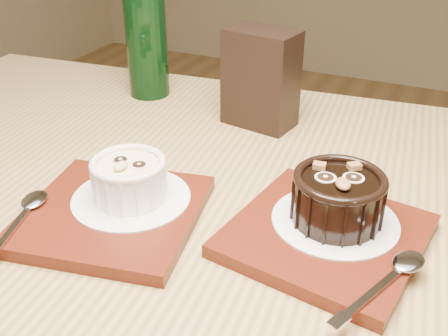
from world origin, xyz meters
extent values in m
cube|color=olive|center=(0.08, -0.10, 0.73)|extent=(1.27, 0.91, 0.04)
cylinder|color=olive|center=(-0.50, 0.20, 0.35)|extent=(0.06, 0.06, 0.71)
cube|color=#561B0E|center=(-0.02, -0.15, 0.76)|extent=(0.21, 0.21, 0.01)
cylinder|color=white|center=(-0.01, -0.13, 0.77)|extent=(0.13, 0.13, 0.00)
cylinder|color=white|center=(-0.01, -0.13, 0.79)|extent=(0.08, 0.08, 0.04)
cylinder|color=#F4DB95|center=(-0.01, -0.13, 0.81)|extent=(0.07, 0.07, 0.00)
torus|color=white|center=(-0.01, -0.13, 0.81)|extent=(0.08, 0.08, 0.01)
cylinder|color=black|center=(-0.02, -0.13, 0.81)|extent=(0.02, 0.02, 0.00)
cylinder|color=black|center=(0.00, -0.13, 0.81)|extent=(0.02, 0.02, 0.00)
ellipsoid|color=#E6C886|center=(-0.01, -0.14, 0.81)|extent=(0.01, 0.02, 0.01)
cube|color=#561B0E|center=(0.20, -0.10, 0.76)|extent=(0.20, 0.20, 0.01)
cylinder|color=white|center=(0.20, -0.08, 0.77)|extent=(0.13, 0.13, 0.00)
cylinder|color=black|center=(0.20, -0.08, 0.79)|extent=(0.09, 0.09, 0.05)
cylinder|color=black|center=(0.20, -0.08, 0.81)|extent=(0.08, 0.08, 0.00)
torus|color=black|center=(0.20, -0.08, 0.82)|extent=(0.09, 0.09, 0.01)
cylinder|color=black|center=(0.19, -0.08, 0.82)|extent=(0.02, 0.02, 0.00)
cylinder|color=black|center=(0.21, -0.07, 0.82)|extent=(0.02, 0.02, 0.00)
ellipsoid|color=#965531|center=(0.21, -0.09, 0.82)|extent=(0.02, 0.03, 0.01)
cube|color=brown|center=(0.18, -0.06, 0.82)|extent=(0.01, 0.01, 0.01)
cube|color=brown|center=(0.21, -0.05, 0.82)|extent=(0.02, 0.02, 0.01)
cube|color=black|center=(0.03, 0.14, 0.82)|extent=(0.11, 0.08, 0.14)
cylinder|color=black|center=(-0.18, 0.18, 0.84)|extent=(0.07, 0.07, 0.18)
camera|label=1|loc=(0.29, -0.53, 1.08)|focal=42.00mm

